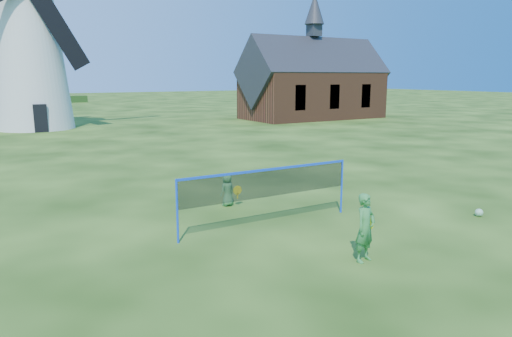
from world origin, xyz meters
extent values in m
plane|color=black|center=(0.00, 0.00, 0.00)|extent=(220.00, 220.00, 0.00)
cube|color=black|center=(-2.07, 26.29, 0.99)|extent=(0.90, 0.11, 1.97)
cube|color=black|center=(-2.07, 26.84, 4.48)|extent=(0.63, 0.11, 0.81)
cube|color=black|center=(-2.07, 27.27, 7.35)|extent=(0.54, 0.11, 0.72)
cube|color=black|center=(-0.40, 26.83, 7.33)|extent=(4.11, 0.09, 6.11)
cube|color=brown|center=(21.37, 25.73, 2.12)|extent=(12.72, 6.36, 4.24)
cube|color=#2D3035|center=(21.37, 25.73, 4.24)|extent=(13.36, 6.48, 6.48)
cube|color=#2D3035|center=(21.37, 25.73, 8.01)|extent=(1.06, 1.06, 1.06)
cone|color=#2D3035|center=(21.37, 25.73, 9.92)|extent=(1.80, 1.80, 2.76)
cube|color=black|center=(17.66, 22.60, 2.12)|extent=(1.06, 0.11, 2.12)
cube|color=black|center=(21.37, 22.60, 2.12)|extent=(1.06, 0.11, 2.12)
cube|color=black|center=(25.08, 22.60, 2.12)|extent=(1.06, 0.11, 2.12)
cylinder|color=blue|center=(-2.16, 0.13, 0.78)|extent=(0.05, 0.05, 1.55)
cylinder|color=blue|center=(2.84, 0.13, 0.78)|extent=(0.05, 0.05, 1.55)
cube|color=black|center=(0.34, 0.13, 1.15)|extent=(5.00, 0.02, 0.70)
cube|color=blue|center=(0.34, 0.13, 1.52)|extent=(5.00, 0.02, 0.06)
imported|color=#34833D|center=(0.85, -2.93, 0.74)|extent=(0.61, 0.47, 1.48)
cylinder|color=#FEE80D|center=(1.13, -2.75, 0.72)|extent=(0.28, 0.02, 0.28)
cube|color=#FEE80D|center=(1.13, -2.75, 0.55)|extent=(0.03, 0.02, 0.20)
imported|color=#4D9B4B|center=(0.36, 2.47, 0.49)|extent=(0.54, 0.41, 0.98)
cylinder|color=#FEE80D|center=(0.58, 2.25, 0.50)|extent=(0.28, 0.02, 0.28)
cube|color=#FEE80D|center=(0.58, 2.25, 0.33)|extent=(0.03, 0.02, 0.20)
sphere|color=green|center=(5.93, -2.15, 0.11)|extent=(0.22, 0.22, 0.22)
cube|color=tan|center=(1.17, 72.00, 3.35)|extent=(7.46, 8.00, 6.69)
cube|color=#4C4C54|center=(1.17, 72.00, 7.19)|extent=(7.76, 8.40, 1.00)
camera|label=1|loc=(-6.00, -9.93, 3.87)|focal=33.11mm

